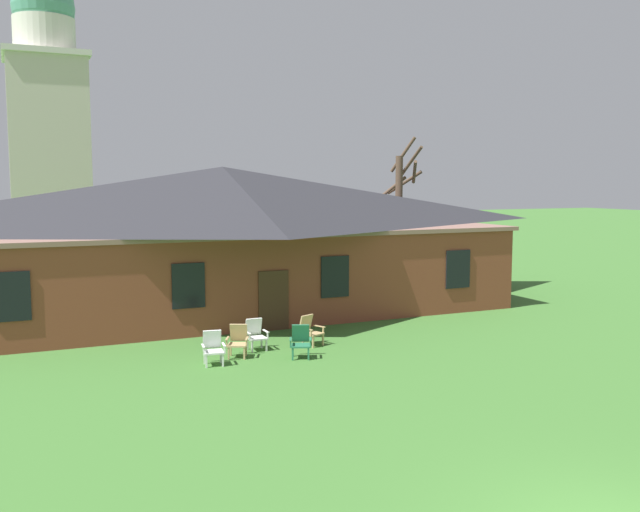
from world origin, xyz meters
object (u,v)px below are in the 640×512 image
at_px(lawn_chair_near_door, 238,340).
at_px(lawn_chair_left_end, 255,334).
at_px(lawn_chair_middle, 301,341).
at_px(lawn_chair_right_end, 310,330).
at_px(lawn_chair_by_porch, 213,347).

height_order(lawn_chair_near_door, lawn_chair_left_end, same).
relative_size(lawn_chair_middle, lawn_chair_right_end, 1.00).
xyz_separation_m(lawn_chair_by_porch, lawn_chair_near_door, (0.91, 0.55, 0.00)).
relative_size(lawn_chair_by_porch, lawn_chair_middle, 1.00).
bearing_deg(lawn_chair_near_door, lawn_chair_right_end, 10.30).
distance_m(lawn_chair_left_end, lawn_chair_right_end, 1.78).
bearing_deg(lawn_chair_near_door, lawn_chair_left_end, 38.76).
height_order(lawn_chair_by_porch, lawn_chair_right_end, same).
bearing_deg(lawn_chair_near_door, lawn_chair_middle, -27.02).
distance_m(lawn_chair_by_porch, lawn_chair_near_door, 1.06).
distance_m(lawn_chair_middle, lawn_chair_right_end, 1.57).
bearing_deg(lawn_chair_by_porch, lawn_chair_middle, -6.70).
relative_size(lawn_chair_near_door, lawn_chair_right_end, 1.00).
bearing_deg(lawn_chair_right_end, lawn_chair_left_end, 175.22).
bearing_deg(lawn_chair_left_end, lawn_chair_by_porch, -145.30).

